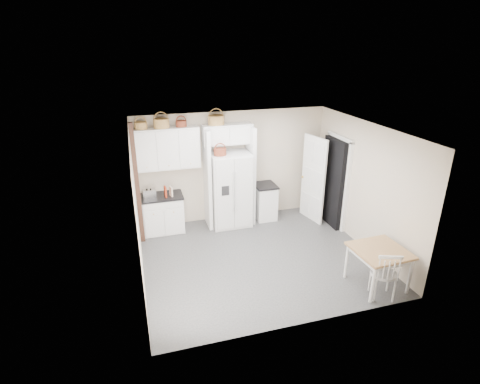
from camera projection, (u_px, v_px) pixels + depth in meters
name	position (u px, v px, depth m)	size (l,w,h in m)	color
floor	(258.00, 257.00, 7.54)	(4.50, 4.50, 0.00)	#2E2F2F
ceiling	(261.00, 130.00, 6.57)	(4.50, 4.50, 0.00)	white
wall_back	(232.00, 166.00, 8.83)	(4.50, 4.50, 0.00)	#B6A99B
wall_left	(137.00, 212.00, 6.47)	(4.00, 4.00, 0.00)	#B6A99B
wall_right	(364.00, 186.00, 7.64)	(4.00, 4.00, 0.00)	#B6A99B
refrigerator	(230.00, 189.00, 8.63)	(0.90, 0.72, 1.74)	silver
base_cab_left	(163.00, 214.00, 8.45)	(0.90, 0.57, 0.83)	silver
base_cab_right	(265.00, 202.00, 9.09)	(0.47, 0.57, 0.83)	silver
dining_table	(377.00, 268.00, 6.56)	(0.87, 0.87, 0.72)	#94663E
windsor_chair	(384.00, 274.00, 6.23)	(0.44, 0.40, 0.90)	silver
counter_left	(161.00, 197.00, 8.29)	(0.93, 0.60, 0.04)	black
counter_right	(265.00, 185.00, 8.93)	(0.51, 0.60, 0.04)	black
toaster	(149.00, 194.00, 8.15)	(0.27, 0.16, 0.19)	silver
cookbook_red	(165.00, 192.00, 8.19)	(0.03, 0.16, 0.24)	#A12A12
cookbook_cream	(171.00, 191.00, 8.23)	(0.03, 0.15, 0.22)	beige
basket_upper_a	(141.00, 126.00, 7.74)	(0.26, 0.26, 0.15)	#95612A
basket_upper_b	(161.00, 123.00, 7.84)	(0.33, 0.33, 0.19)	#95612A
basket_upper_c	(181.00, 124.00, 7.96)	(0.23, 0.23, 0.13)	maroon
basket_bridge_a	(216.00, 120.00, 8.15)	(0.35, 0.35, 0.20)	#95612A
basket_fridge_a	(220.00, 152.00, 8.13)	(0.28, 0.28, 0.15)	maroon
upper_cabinet	(167.00, 148.00, 8.07)	(1.40, 0.34, 0.90)	silver
bridge_cabinet	(227.00, 134.00, 8.33)	(1.12, 0.34, 0.45)	silver
fridge_panel_left	(207.00, 179.00, 8.45)	(0.08, 0.60, 2.30)	silver
fridge_panel_right	(250.00, 175.00, 8.72)	(0.08, 0.60, 2.30)	silver
trim_post	(137.00, 185.00, 7.68)	(0.09, 0.09, 2.60)	black
doorway_void	(334.00, 183.00, 8.61)	(0.18, 0.85, 2.05)	black
door_slab	(313.00, 179.00, 8.81)	(0.80, 0.04, 2.05)	white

